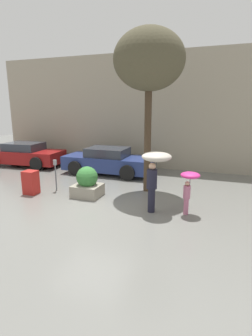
{
  "coord_description": "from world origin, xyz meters",
  "views": [
    {
      "loc": [
        3.78,
        -7.27,
        3.26
      ],
      "look_at": [
        0.58,
        1.6,
        1.05
      ],
      "focal_mm": 28.0,
      "sensor_mm": 36.0,
      "label": 1
    }
  ],
  "objects_px": {
    "parked_car_near": "(108,161)",
    "newspaper_box": "(31,182)",
    "person_adult": "(155,166)",
    "person_child": "(189,182)",
    "parking_meter": "(55,169)",
    "street_tree": "(149,61)",
    "planter_box": "(87,183)",
    "parked_car_far": "(25,155)"
  },
  "relations": [
    {
      "from": "person_child",
      "to": "parking_meter",
      "type": "height_order",
      "value": "person_child"
    },
    {
      "from": "person_adult",
      "to": "newspaper_box",
      "type": "distance_m",
      "value": 4.96
    },
    {
      "from": "newspaper_box",
      "to": "person_child",
      "type": "bearing_deg",
      "value": 0.52
    },
    {
      "from": "planter_box",
      "to": "parked_car_near",
      "type": "relative_size",
      "value": 0.26
    },
    {
      "from": "person_adult",
      "to": "person_child",
      "type": "relative_size",
      "value": 1.44
    },
    {
      "from": "person_child",
      "to": "street_tree",
      "type": "height_order",
      "value": "street_tree"
    },
    {
      "from": "person_child",
      "to": "newspaper_box",
      "type": "height_order",
      "value": "person_child"
    },
    {
      "from": "person_child",
      "to": "parking_meter",
      "type": "xyz_separation_m",
      "value": [
        -5.21,
        0.62,
        -0.12
      ]
    },
    {
      "from": "parking_meter",
      "to": "parked_car_far",
      "type": "bearing_deg",
      "value": 142.65
    },
    {
      "from": "newspaper_box",
      "to": "person_adult",
      "type": "bearing_deg",
      "value": -1.25
    },
    {
      "from": "street_tree",
      "to": "planter_box",
      "type": "bearing_deg",
      "value": -143.51
    },
    {
      "from": "parked_car_near",
      "to": "parked_car_far",
      "type": "relative_size",
      "value": 0.97
    },
    {
      "from": "person_child",
      "to": "street_tree",
      "type": "bearing_deg",
      "value": 89.11
    },
    {
      "from": "newspaper_box",
      "to": "parking_meter",
      "type": "bearing_deg",
      "value": 45.2
    },
    {
      "from": "parked_car_near",
      "to": "newspaper_box",
      "type": "bearing_deg",
      "value": 158.84
    },
    {
      "from": "parked_car_far",
      "to": "newspaper_box",
      "type": "distance_m",
      "value": 5.43
    },
    {
      "from": "parked_car_far",
      "to": "parking_meter",
      "type": "relative_size",
      "value": 3.59
    },
    {
      "from": "parked_car_far",
      "to": "newspaper_box",
      "type": "xyz_separation_m",
      "value": [
        3.68,
        -3.99,
        -0.17
      ]
    },
    {
      "from": "parked_car_far",
      "to": "planter_box",
      "type": "bearing_deg",
      "value": -124.91
    },
    {
      "from": "parked_car_near",
      "to": "parked_car_far",
      "type": "xyz_separation_m",
      "value": [
        -5.17,
        0.09,
        0.0
      ]
    },
    {
      "from": "person_adult",
      "to": "parking_meter",
      "type": "distance_m",
      "value": 4.3
    },
    {
      "from": "parked_car_near",
      "to": "newspaper_box",
      "type": "distance_m",
      "value": 4.17
    },
    {
      "from": "parking_meter",
      "to": "street_tree",
      "type": "bearing_deg",
      "value": 19.49
    },
    {
      "from": "person_child",
      "to": "parked_car_near",
      "type": "relative_size",
      "value": 0.31
    },
    {
      "from": "planter_box",
      "to": "person_adult",
      "type": "bearing_deg",
      "value": -12.1
    },
    {
      "from": "street_tree",
      "to": "newspaper_box",
      "type": "distance_m",
      "value": 6.27
    },
    {
      "from": "parked_car_far",
      "to": "newspaper_box",
      "type": "relative_size",
      "value": 4.95
    },
    {
      "from": "person_adult",
      "to": "parking_meter",
      "type": "relative_size",
      "value": 1.55
    },
    {
      "from": "newspaper_box",
      "to": "parked_car_near",
      "type": "bearing_deg",
      "value": 69.03
    },
    {
      "from": "planter_box",
      "to": "person_adult",
      "type": "xyz_separation_m",
      "value": [
        2.68,
        -0.57,
        0.99
      ]
    },
    {
      "from": "parked_car_far",
      "to": "street_tree",
      "type": "bearing_deg",
      "value": -109.14
    },
    {
      "from": "street_tree",
      "to": "parking_meter",
      "type": "distance_m",
      "value": 5.35
    },
    {
      "from": "planter_box",
      "to": "parking_meter",
      "type": "relative_size",
      "value": 0.91
    },
    {
      "from": "planter_box",
      "to": "newspaper_box",
      "type": "xyz_separation_m",
      "value": [
        -2.17,
        -0.47,
        -0.06
      ]
    },
    {
      "from": "parked_car_near",
      "to": "newspaper_box",
      "type": "relative_size",
      "value": 4.81
    },
    {
      "from": "parking_meter",
      "to": "newspaper_box",
      "type": "relative_size",
      "value": 1.38
    },
    {
      "from": "parking_meter",
      "to": "parked_car_near",
      "type": "bearing_deg",
      "value": 75.63
    },
    {
      "from": "planter_box",
      "to": "parked_car_near",
      "type": "xyz_separation_m",
      "value": [
        -0.67,
        3.42,
        0.12
      ]
    },
    {
      "from": "parked_car_near",
      "to": "parking_meter",
      "type": "bearing_deg",
      "value": 165.43
    },
    {
      "from": "person_adult",
      "to": "newspaper_box",
      "type": "bearing_deg",
      "value": 137.25
    },
    {
      "from": "planter_box",
      "to": "street_tree",
      "type": "height_order",
      "value": "street_tree"
    },
    {
      "from": "parked_car_near",
      "to": "parking_meter",
      "type": "distance_m",
      "value": 3.34
    }
  ]
}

